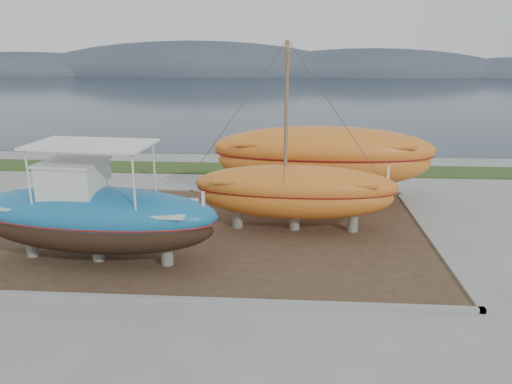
# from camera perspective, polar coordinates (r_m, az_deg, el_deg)

# --- Properties ---
(ground) EXTENTS (140.00, 140.00, 0.00)m
(ground) POSITION_cam_1_polar(r_m,az_deg,el_deg) (18.13, -6.62, -9.18)
(ground) COLOR gray
(ground) RESTS_ON ground
(dirt_patch) EXTENTS (18.00, 12.00, 0.06)m
(dirt_patch) POSITION_cam_1_polar(r_m,az_deg,el_deg) (21.74, -4.73, -4.57)
(dirt_patch) COLOR #422D1E
(dirt_patch) RESTS_ON ground
(curb_frame) EXTENTS (18.60, 12.60, 0.15)m
(curb_frame) POSITION_cam_1_polar(r_m,az_deg,el_deg) (21.72, -4.74, -4.46)
(curb_frame) COLOR gray
(curb_frame) RESTS_ON ground
(grass_strip) EXTENTS (44.00, 3.00, 0.08)m
(grass_strip) POSITION_cam_1_polar(r_m,az_deg,el_deg) (32.64, -1.74, 2.68)
(grass_strip) COLOR #284219
(grass_strip) RESTS_ON ground
(sea) EXTENTS (260.00, 100.00, 0.04)m
(sea) POSITION_cam_1_polar(r_m,az_deg,el_deg) (86.46, 1.88, 11.27)
(sea) COLOR #1B2836
(sea) RESTS_ON ground
(mountain_ridge) EXTENTS (200.00, 36.00, 20.00)m
(mountain_ridge) POSITION_cam_1_polar(r_m,az_deg,el_deg) (141.30, 2.74, 13.28)
(mountain_ridge) COLOR #333D49
(mountain_ridge) RESTS_ON ground
(blue_caique) EXTENTS (9.45, 3.60, 4.45)m
(blue_caique) POSITION_cam_1_polar(r_m,az_deg,el_deg) (19.03, -18.05, -1.26)
(blue_caique) COLOR #19699E
(blue_caique) RESTS_ON dirt_patch
(white_dinghy) EXTENTS (4.20, 1.94, 1.22)m
(white_dinghy) POSITION_cam_1_polar(r_m,az_deg,el_deg) (26.22, -21.74, -0.55)
(white_dinghy) COLOR silver
(white_dinghy) RESTS_ON dirt_patch
(orange_sailboat) EXTENTS (8.78, 2.83, 7.95)m
(orange_sailboat) POSITION_cam_1_polar(r_m,az_deg,el_deg) (20.91, 4.64, 6.01)
(orange_sailboat) COLOR orange
(orange_sailboat) RESTS_ON dirt_patch
(orange_bare_hull) EXTENTS (11.40, 3.68, 3.71)m
(orange_bare_hull) POSITION_cam_1_polar(r_m,az_deg,el_deg) (25.93, 7.60, 3.17)
(orange_bare_hull) COLOR orange
(orange_bare_hull) RESTS_ON dirt_patch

